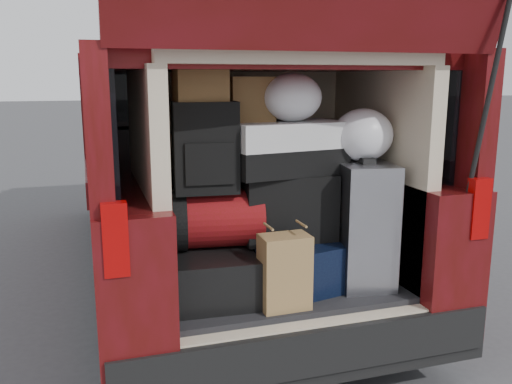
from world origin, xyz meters
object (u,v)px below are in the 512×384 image
silver_roller (361,223)px  black_soft_case (287,206)px  navy_hardshell (287,261)px  black_hardshell (208,271)px  kraft_bag (284,272)px  backpack (205,147)px  red_duffel (217,218)px  twotone_duffel (286,148)px

silver_roller → black_soft_case: size_ratio=1.36×
navy_hardshell → black_soft_case: 0.30m
black_hardshell → kraft_bag: (0.31, -0.29, 0.06)m
navy_hardshell → backpack: 0.78m
navy_hardshell → black_soft_case: (-0.01, 0.01, 0.30)m
backpack → kraft_bag: bearing=-35.5°
black_hardshell → black_soft_case: (0.44, 0.02, 0.31)m
black_hardshell → red_duffel: 0.28m
kraft_bag → backpack: backpack is taller
silver_roller → black_soft_case: (-0.39, 0.09, 0.10)m
black_hardshell → silver_roller: (0.83, -0.08, 0.21)m
black_hardshell → black_soft_case: bearing=5.7°
silver_roller → backpack: (-0.83, 0.06, 0.43)m
navy_hardshell → backpack: size_ratio=1.30×
kraft_bag → silver_roller: bearing=21.4°
navy_hardshell → twotone_duffel: (-0.01, 0.02, 0.61)m
kraft_bag → red_duffel: red_duffel is taller
backpack → black_soft_case: bearing=9.9°
black_soft_case → black_hardshell: bearing=-175.2°
red_duffel → silver_roller: bearing=0.3°
black_soft_case → silver_roller: bearing=-11.1°
backpack → navy_hardshell: bearing=8.8°
red_duffel → twotone_duffel: bearing=8.0°
navy_hardshell → twotone_duffel: twotone_duffel is taller
black_hardshell → backpack: 0.64m
black_hardshell → navy_hardshell: navy_hardshell is taller
silver_roller → black_soft_case: silver_roller is taller
navy_hardshell → red_duffel: size_ratio=1.27×
silver_roller → kraft_bag: silver_roller is taller
black_hardshell → navy_hardshell: 0.44m
black_hardshell → backpack: size_ratio=1.36×
backpack → twotone_duffel: (0.43, 0.04, -0.02)m
black_soft_case → navy_hardshell: bearing=-55.5°
black_hardshell → black_soft_case: black_soft_case is taller
kraft_bag → twotone_duffel: size_ratio=0.60×
black_soft_case → backpack: bearing=-173.1°
silver_roller → red_duffel: (-0.77, 0.10, 0.06)m
backpack → twotone_duffel: backpack is taller
navy_hardshell → black_soft_case: black_soft_case is taller
red_duffel → twotone_duffel: (0.37, 0.00, 0.35)m
black_hardshell → red_duffel: size_ratio=1.33×
kraft_bag → black_soft_case: size_ratio=0.75×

